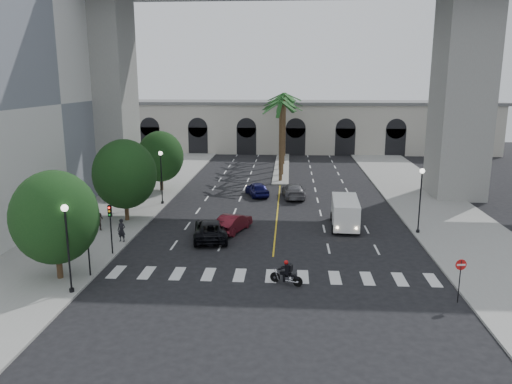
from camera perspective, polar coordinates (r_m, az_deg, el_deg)
name	(u,v)px	position (r m, az deg, el deg)	size (l,w,h in m)	color
ground	(272,267)	(33.33, 1.85, -8.59)	(140.00, 140.00, 0.00)	black
sidewalk_left	(124,206)	(50.20, -14.89, -1.56)	(8.00, 100.00, 0.15)	gray
sidewalk_right	(438,211)	(49.59, 20.11, -2.10)	(8.00, 100.00, 0.15)	gray
median	(282,167)	(70.07, 2.96, 2.87)	(2.00, 24.00, 0.20)	gray
pier_building	(284,126)	(86.39, 3.18, 7.54)	(71.00, 10.50, 8.50)	beige
bridge	(315,14)	(53.45, 6.79, 19.54)	(75.00, 13.00, 26.00)	gray
palm_a	(281,106)	(59.11, 2.90, 9.82)	(3.20, 3.20, 10.30)	#47331E
palm_b	(283,102)	(63.09, 3.06, 10.25)	(3.20, 3.20, 10.60)	#47331E
palm_c	(281,104)	(67.11, 2.85, 10.01)	(3.20, 3.20, 10.10)	#47331E
palm_d	(284,97)	(71.07, 3.20, 10.75)	(3.20, 3.20, 10.90)	#47331E
palm_e	(282,99)	(75.09, 3.04, 10.52)	(3.20, 3.20, 10.40)	#47331E
palm_f	(285,97)	(79.07, 3.31, 10.83)	(3.20, 3.20, 10.70)	#47331E
street_tree_near	(55,217)	(32.37, -22.00, -2.70)	(5.20, 5.20, 6.89)	#382616
street_tree_mid	(125,174)	(44.07, -14.78, 1.99)	(5.44, 5.44, 7.21)	#382616
street_tree_far	(160,156)	(55.46, -10.87, 4.01)	(5.04, 5.04, 6.68)	#382616
lamp_post_left_near	(67,241)	(30.19, -20.75, -5.27)	(0.40, 0.40, 5.35)	black
lamp_post_left_far	(161,173)	(49.45, -10.77, 2.16)	(0.40, 0.40, 5.35)	black
lamp_post_right	(420,195)	(41.35, 18.28, -0.33)	(0.40, 0.40, 5.35)	black
traffic_signal_near	(88,239)	(32.53, -18.69, -5.14)	(0.25, 0.18, 3.65)	black
traffic_signal_far	(110,221)	(36.09, -16.30, -3.23)	(0.25, 0.18, 3.65)	black
motorcycle_rider	(287,274)	(30.51, 3.59, -9.29)	(1.99, 0.95, 1.53)	black
car_a	(346,218)	(42.54, 10.28, -2.93)	(1.82, 4.54, 1.55)	#BBBBC0
car_b	(233,223)	(40.66, -2.65, -3.53)	(1.55, 4.44, 1.46)	#54101A
car_c	(211,229)	(38.95, -5.20, -4.26)	(2.52, 5.47, 1.52)	black
car_d	(293,191)	(52.28, 4.28, 0.16)	(2.09, 5.13, 1.49)	slate
car_e	(257,189)	(52.93, 0.11, 0.34)	(1.74, 4.33, 1.47)	#10104B
cargo_van	(345,212)	(42.23, 10.16, -2.26)	(2.51, 5.71, 2.39)	white
pedestrian_a	(122,230)	(38.97, -15.11, -4.24)	(0.64, 0.42, 1.76)	black
pedestrian_b	(98,219)	(42.31, -17.62, -2.97)	(0.92, 0.71, 1.88)	black
do_not_enter_sign	(460,271)	(29.87, 22.33, -8.39)	(0.62, 0.12, 2.54)	black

